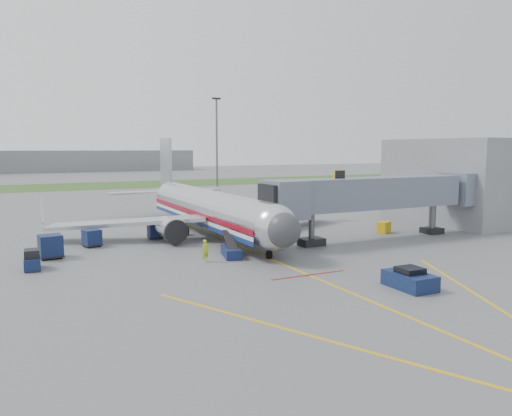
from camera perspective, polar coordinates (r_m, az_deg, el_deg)
name	(u,v)px	position (r m, az deg, el deg)	size (l,w,h in m)	color
ground	(281,264)	(39.07, 2.89, -6.35)	(400.00, 400.00, 0.00)	#565659
grass_strip	(96,186)	(124.86, -17.80, 2.44)	(300.00, 25.00, 0.01)	#2D4C1E
apron_markings	(337,287)	(33.03, 9.27, -8.91)	(21.52, 50.00, 0.01)	gold
airliner	(210,209)	(52.24, -5.31, -0.07)	(32.10, 35.67, 10.25)	silver
jet_bridge	(372,194)	(49.68, 13.08, 1.54)	(25.30, 4.00, 6.90)	slate
terminal	(457,181)	(65.16, 21.98, 2.91)	(10.00, 16.00, 10.00)	slate
light_mast_right	(217,140)	(116.64, -4.50, 7.76)	(2.00, 0.44, 20.40)	#595B60
distant_terminal	(33,161)	(203.38, -24.10, 4.88)	(120.00, 14.00, 8.00)	slate
pushback_tug	(410,279)	(33.69, 17.15, -7.81)	(2.08, 3.33, 1.37)	#0C1035
baggage_tug	(32,261)	(40.54, -24.21, -5.51)	(1.22, 2.20, 1.50)	#0C1035
baggage_cart_a	(51,246)	(43.95, -22.43, -4.08)	(1.96, 1.96, 1.93)	#0C1035
baggage_cart_b	(155,231)	(50.57, -11.43, -2.55)	(1.41, 1.41, 1.52)	#0C1035
baggage_cart_c	(92,238)	(47.80, -18.25, -3.28)	(1.78, 1.78, 1.56)	#0C1035
belt_loader	(231,251)	(41.42, -2.88, -4.93)	(1.98, 4.01, 1.89)	#0C1035
ground_power_cart	(384,227)	(54.64, 14.42, -2.14)	(1.74, 1.49, 1.17)	gold
ramp_worker	(206,251)	(39.56, -5.79, -4.90)	(0.65, 0.43, 1.78)	#A2C517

